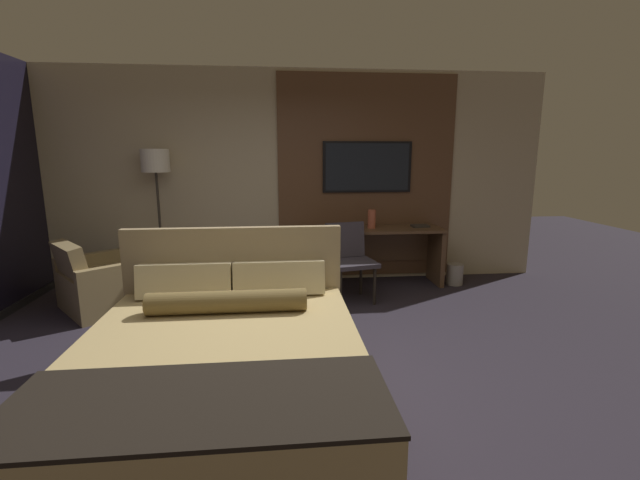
{
  "coord_description": "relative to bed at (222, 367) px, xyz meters",
  "views": [
    {
      "loc": [
        -0.03,
        -3.18,
        1.72
      ],
      "look_at": [
        0.38,
        0.9,
        0.89
      ],
      "focal_mm": 24.0,
      "sensor_mm": 36.0,
      "label": 1
    }
  ],
  "objects": [
    {
      "name": "desk_chair",
      "position": [
        1.22,
        2.19,
        0.23
      ],
      "size": [
        0.62,
        0.61,
        0.92
      ],
      "rotation": [
        0.0,
        0.0,
        0.21
      ],
      "color": "#38333D",
      "rests_on": "ground_plane"
    },
    {
      "name": "book",
      "position": [
        2.27,
        2.75,
        0.46
      ],
      "size": [
        0.23,
        0.17,
        0.03
      ],
      "color": "#332D28",
      "rests_on": "desk"
    },
    {
      "name": "wall_back_tv_panel",
      "position": [
        0.58,
        3.08,
        1.08
      ],
      "size": [
        7.2,
        0.09,
        2.8
      ],
      "color": "#BCAD8E",
      "rests_on": "ground_plane"
    },
    {
      "name": "floor_lamp",
      "position": [
        -1.1,
        2.83,
        1.18
      ],
      "size": [
        0.34,
        0.34,
        1.78
      ],
      "color": "#282623",
      "rests_on": "ground_plane"
    },
    {
      "name": "armchair_by_window",
      "position": [
        -1.57,
        2.14,
        -0.05
      ],
      "size": [
        1.2,
        1.2,
        0.8
      ],
      "rotation": [
        0.0,
        0.0,
        2.26
      ],
      "color": "olive",
      "rests_on": "ground_plane"
    },
    {
      "name": "vase_tall",
      "position": [
        1.61,
        2.73,
        0.57
      ],
      "size": [
        0.1,
        0.1,
        0.24
      ],
      "color": "#B2563D",
      "rests_on": "desk"
    },
    {
      "name": "waste_bin",
      "position": [
        2.74,
        2.62,
        -0.18
      ],
      "size": [
        0.22,
        0.22,
        0.28
      ],
      "color": "gray",
      "rests_on": "ground_plane"
    },
    {
      "name": "bed",
      "position": [
        0.0,
        0.0,
        0.0
      ],
      "size": [
        1.86,
        2.17,
        1.1
      ],
      "color": "#33281E",
      "rests_on": "ground_plane"
    },
    {
      "name": "desk",
      "position": [
        1.59,
        2.77,
        0.21
      ],
      "size": [
        1.88,
        0.58,
        0.77
      ],
      "color": "brown",
      "rests_on": "ground_plane"
    },
    {
      "name": "tv",
      "position": [
        1.59,
        3.01,
        1.23
      ],
      "size": [
        1.2,
        0.04,
        0.67
      ],
      "color": "black"
    },
    {
      "name": "ground_plane",
      "position": [
        0.42,
        0.49,
        -0.32
      ],
      "size": [
        16.0,
        16.0,
        0.0
      ],
      "primitive_type": "plane",
      "color": "#28232D"
    }
  ]
}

